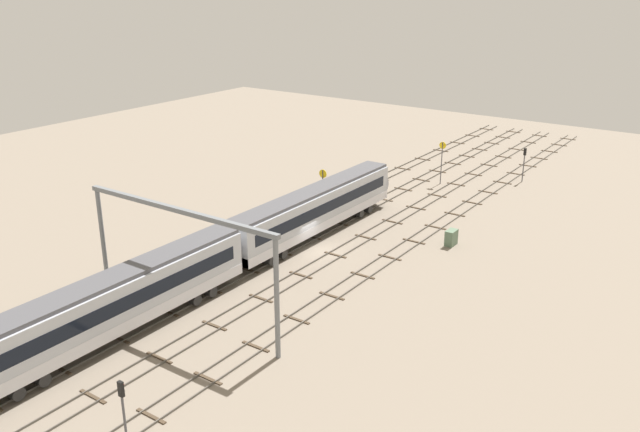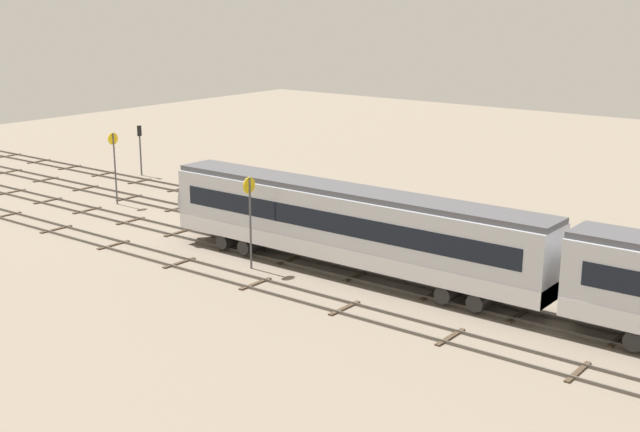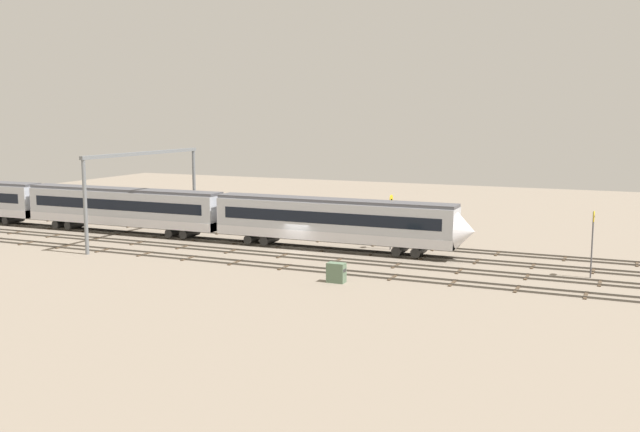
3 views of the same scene
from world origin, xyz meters
The scene contains 10 objects.
ground_plane centered at (0.00, 0.00, 0.00)m, with size 141.82×141.82×0.00m, color gray.
track_near_foreground centered at (0.00, -6.74, 0.07)m, with size 125.82×2.40×0.16m.
track_second_near centered at (0.00, -2.25, 0.07)m, with size 125.82×2.40×0.16m.
track_with_train centered at (0.00, 2.25, 0.07)m, with size 125.82×2.40×0.16m.
track_second_far centered at (0.00, 6.74, 0.07)m, with size 125.82×2.40×0.16m.
train centered at (-21.10, 2.25, 2.66)m, with size 75.20×3.24×4.80m.
overhead_gantry centered at (-17.06, 0.14, 6.84)m, with size 0.40×18.63×9.15m.
speed_sign_near_foreground centered at (8.08, 4.80, 3.46)m, with size 0.14×0.93×5.33m.
speed_sign_mid_trackside centered at (26.56, -0.44, 3.46)m, with size 0.14×0.89×5.40m.
relay_cabinet centered at (8.56, -10.09, 0.77)m, with size 1.42×0.83×1.55m.
Camera 3 is at (29.45, -60.93, 12.96)m, focal length 40.67 mm.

